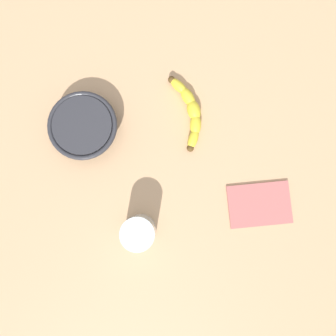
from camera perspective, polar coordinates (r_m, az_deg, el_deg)
wooden_tabletop at (r=77.97cm, az=1.77°, el=3.06°), size 120.00×120.00×3.00cm
banana at (r=76.93cm, az=4.13°, el=10.50°), size 7.68×19.43×3.24cm
smoothie_glass at (r=72.53cm, az=-5.45°, el=-11.78°), size 7.73×7.73×8.66cm
ceramic_bowl at (r=76.95cm, az=-15.35°, el=7.41°), size 16.57×16.57×5.35cm
folded_napkin at (r=78.82cm, az=16.66°, el=-6.53°), size 17.78×14.66×0.60cm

